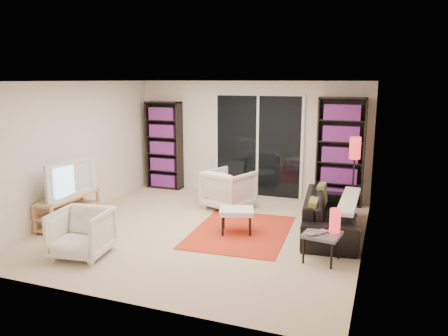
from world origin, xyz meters
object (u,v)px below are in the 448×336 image
Objects in this scene: side_table at (322,236)px; floor_lamp at (355,156)px; bookshelf_right at (340,152)px; armchair_back at (229,189)px; bookshelf_left at (164,145)px; armchair_front at (82,233)px; tv_stand at (69,209)px; ottoman at (237,212)px; sofa at (331,214)px.

floor_lamp is (0.21, 2.24, 0.75)m from side_table.
armchair_back is at bearing -152.13° from bookshelf_right.
bookshelf_left reaches higher than armchair_front.
tv_stand is 1.70× the size of armchair_front.
floor_lamp reaches higher than ottoman.
ottoman is at bearing 104.88° from sofa.
bookshelf_right is 0.76m from floor_lamp.
bookshelf_left is at bearing 180.00° from bookshelf_right.
tv_stand is at bearing -154.08° from floor_lamp.
sofa is at bearing -87.89° from bookshelf_right.
bookshelf_left is 0.93× the size of bookshelf_right.
bookshelf_left is 1.35× the size of floor_lamp.
bookshelf_right is 1.01× the size of sofa.
sofa is (3.91, -1.72, -0.67)m from bookshelf_left.
sofa reaches higher than side_table.
tv_stand is (-4.16, -2.86, -0.79)m from bookshelf_right.
floor_lamp is (4.16, -0.69, 0.13)m from bookshelf_left.
sofa is at bearing -23.69° from bookshelf_left.
floor_lamp is at bearing 36.00° from armchair_front.
ottoman is (-1.41, -0.55, 0.04)m from sofa.
side_table is (3.95, -2.92, -0.62)m from bookshelf_left.
armchair_back is 0.57× the size of floor_lamp.
ottoman is 2.41m from floor_lamp.
floor_lamp is (0.25, 1.03, 0.80)m from sofa.
bookshelf_left is 2.26m from armchair_back.
bookshelf_right is 3.01m from side_table.
sofa is 2.82× the size of armchair_front.
bookshelf_left is 4.22m from floor_lamp.
bookshelf_right is 2.73m from ottoman.
floor_lamp is at bearing 25.92° from tv_stand.
tv_stand is 0.60× the size of sofa.
side_table is at bearing -88.11° from bookshelf_right.
sofa reaches higher than tv_stand.
armchair_back reaches higher than side_table.
bookshelf_left is at bearing 83.74° from tv_stand.
armchair_front is at bearing -162.55° from side_table.
bookshelf_left is at bearing 170.63° from floor_lamp.
ottoman and side_table have the same top height.
ottoman is at bearing 12.02° from tv_stand.
tv_stand is at bearing 98.91° from sofa.
floor_lamp is at bearing -19.74° from sofa.
armchair_back reaches higher than armchair_front.
armchair_front is (0.79, -3.91, -0.64)m from bookshelf_left.
side_table is at bearing -36.53° from bookshelf_left.
armchair_front is 1.13× the size of ottoman.
side_table is (0.03, -1.21, 0.05)m from sofa.
bookshelf_left reaches higher than floor_lamp.
ottoman is 1.59m from side_table.
side_table is at bearing 175.33° from sofa.
bookshelf_right is at bearing 114.34° from floor_lamp.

